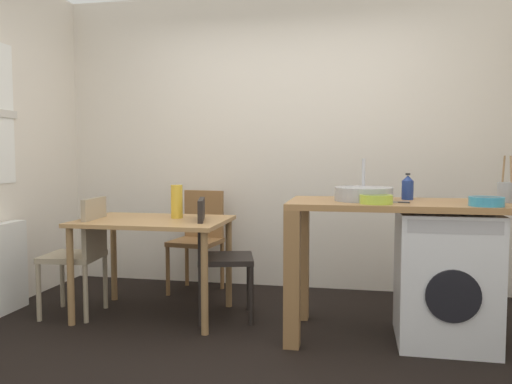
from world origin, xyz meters
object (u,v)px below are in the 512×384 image
Objects in this scene: chair_spare_by_wall at (199,235)px; bottle_tall_green at (408,188)px; dining_table at (154,232)px; utensil_crock at (506,192)px; vase at (177,202)px; colander at (486,201)px; mixing_bowl at (376,199)px; chair_opposite at (216,251)px; washing_machine at (445,277)px; chair_person_seat at (82,249)px.

bottle_tall_green is (1.73, -0.77, 0.49)m from chair_spare_by_wall.
dining_table is 0.79m from chair_spare_by_wall.
dining_table is 6.09× the size of bottle_tall_green.
utensil_crock reaches higher than vase.
bottle_tall_green is 0.90× the size of colander.
bottle_tall_green reaches higher than mixing_bowl.
bottle_tall_green reaches higher than colander.
chair_opposite is 1.88m from colander.
dining_table is 0.29m from vase.
mixing_bowl is 0.80× the size of vase.
chair_spare_by_wall is 2.17m from washing_machine.
mixing_bowl is 1.02× the size of colander.
colander reaches higher than washing_machine.
bottle_tall_green reaches higher than chair_person_seat.
bottle_tall_green reaches higher than washing_machine.
colander is at bearing -100.99° from chair_person_seat.
utensil_crock reaches higher than dining_table.
chair_person_seat is 2.23m from mixing_bowl.
washing_machine is at bearing 162.86° from chair_spare_by_wall.
chair_spare_by_wall is at bearing -42.45° from chair_person_seat.
chair_person_seat reaches higher than washing_machine.
utensil_crock is (0.60, -0.10, -0.01)m from bottle_tall_green.
bottle_tall_green is 1.70m from vase.
colander is at bearing -1.80° from mixing_bowl.
vase reaches higher than chair_person_seat.
dining_table is 1.22× the size of chair_opposite.
vase is at bearing 167.39° from colander.
dining_table is 1.22× the size of chair_person_seat.
colander is at bearing -49.26° from washing_machine.
dining_table is 0.57m from chair_person_seat.
chair_opposite is 1.29m from mixing_bowl.
chair_person_seat is 4.41× the size of mixing_bowl.
mixing_bowl reaches higher than chair_spare_by_wall.
utensil_crock reaches higher than mixing_bowl.
chair_spare_by_wall is at bearing 143.33° from mixing_bowl.
vase is at bearing 174.95° from utensil_crock.
chair_spare_by_wall is at bearing 151.94° from colander.
mixing_bowl reaches higher than chair_opposite.
chair_spare_by_wall is (-0.37, 0.74, 0.00)m from chair_opposite.
dining_table is at bearing -180.00° from bottle_tall_green.
colander is (-0.18, -0.27, -0.04)m from utensil_crock.
mixing_bowl reaches higher than colander.
chair_spare_by_wall is at bearing 155.94° from bottle_tall_green.
dining_table is at bearing 177.60° from utensil_crock.
washing_machine is (2.62, -0.06, -0.08)m from chair_person_seat.
mixing_bowl is at bearing 178.20° from colander.
chair_opposite reaches higher than washing_machine.
chair_person_seat is 3.00× the size of utensil_crock.
utensil_crock is (1.96, -0.13, 0.48)m from chair_opposite.
chair_person_seat is 4.50× the size of colander.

